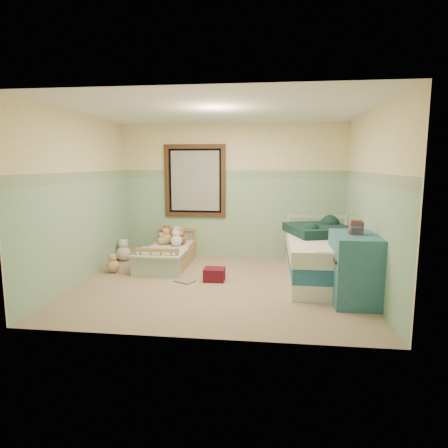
# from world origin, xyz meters

# --- Properties ---
(floor) EXTENTS (4.20, 3.60, 0.02)m
(floor) POSITION_xyz_m (0.00, 0.00, -0.01)
(floor) COLOR gray
(floor) RESTS_ON ground
(ceiling) EXTENTS (4.20, 3.60, 0.02)m
(ceiling) POSITION_xyz_m (0.00, 0.00, 2.51)
(ceiling) COLOR white
(ceiling) RESTS_ON wall_back
(wall_back) EXTENTS (4.20, 0.04, 2.50)m
(wall_back) POSITION_xyz_m (0.00, 1.80, 1.25)
(wall_back) COLOR #D1BF88
(wall_back) RESTS_ON floor
(wall_front) EXTENTS (4.20, 0.04, 2.50)m
(wall_front) POSITION_xyz_m (0.00, -1.80, 1.25)
(wall_front) COLOR #D1BF88
(wall_front) RESTS_ON floor
(wall_left) EXTENTS (0.04, 3.60, 2.50)m
(wall_left) POSITION_xyz_m (-2.10, 0.00, 1.25)
(wall_left) COLOR #D1BF88
(wall_left) RESTS_ON floor
(wall_right) EXTENTS (0.04, 3.60, 2.50)m
(wall_right) POSITION_xyz_m (2.10, 0.00, 1.25)
(wall_right) COLOR #D1BF88
(wall_right) RESTS_ON floor
(wainscot_mint) EXTENTS (4.20, 0.01, 1.50)m
(wainscot_mint) POSITION_xyz_m (0.00, 1.79, 0.75)
(wainscot_mint) COLOR #7AB083
(wainscot_mint) RESTS_ON floor
(border_strip) EXTENTS (4.20, 0.01, 0.15)m
(border_strip) POSITION_xyz_m (0.00, 1.79, 1.57)
(border_strip) COLOR #355F3E
(border_strip) RESTS_ON wall_back
(window_frame) EXTENTS (1.16, 0.06, 1.36)m
(window_frame) POSITION_xyz_m (-0.70, 1.76, 1.45)
(window_frame) COLOR #3C1F12
(window_frame) RESTS_ON wall_back
(window_blinds) EXTENTS (0.92, 0.01, 1.12)m
(window_blinds) POSITION_xyz_m (-0.70, 1.77, 1.45)
(window_blinds) COLOR beige
(window_blinds) RESTS_ON window_frame
(toddler_bed_frame) EXTENTS (0.74, 1.49, 0.19)m
(toddler_bed_frame) POSITION_xyz_m (-1.06, 1.05, 0.10)
(toddler_bed_frame) COLOR #A36B42
(toddler_bed_frame) RESTS_ON floor
(toddler_mattress) EXTENTS (0.68, 1.42, 0.12)m
(toddler_mattress) POSITION_xyz_m (-1.06, 1.05, 0.25)
(toddler_mattress) COLOR silver
(toddler_mattress) RESTS_ON toddler_bed_frame
(patchwork_quilt) EXTENTS (0.81, 0.74, 0.03)m
(patchwork_quilt) POSITION_xyz_m (-1.06, 0.59, 0.33)
(patchwork_quilt) COLOR #6D9BCF
(patchwork_quilt) RESTS_ON toddler_mattress
(plush_bed_brown) EXTENTS (0.21, 0.21, 0.21)m
(plush_bed_brown) POSITION_xyz_m (-1.21, 1.55, 0.42)
(plush_bed_brown) COLOR brown
(plush_bed_brown) RESTS_ON toddler_mattress
(plush_bed_white) EXTENTS (0.20, 0.20, 0.20)m
(plush_bed_white) POSITION_xyz_m (-1.01, 1.55, 0.41)
(plush_bed_white) COLOR white
(plush_bed_white) RESTS_ON toddler_mattress
(plush_bed_tan) EXTENTS (0.20, 0.20, 0.20)m
(plush_bed_tan) POSITION_xyz_m (-1.16, 1.33, 0.41)
(plush_bed_tan) COLOR tan
(plush_bed_tan) RESTS_ON toddler_mattress
(plush_bed_dark) EXTENTS (0.18, 0.18, 0.18)m
(plush_bed_dark) POSITION_xyz_m (-0.93, 1.33, 0.40)
(plush_bed_dark) COLOR black
(plush_bed_dark) RESTS_ON toddler_mattress
(plush_floor_cream) EXTENTS (0.27, 0.27, 0.27)m
(plush_floor_cream) POSITION_xyz_m (-1.95, 1.24, 0.14)
(plush_floor_cream) COLOR silver
(plush_floor_cream) RESTS_ON floor
(plush_floor_tan) EXTENTS (0.21, 0.21, 0.21)m
(plush_floor_tan) POSITION_xyz_m (-1.83, 0.45, 0.11)
(plush_floor_tan) COLOR tan
(plush_floor_tan) RESTS_ON floor
(twin_bed_frame) EXTENTS (1.05, 2.11, 0.22)m
(twin_bed_frame) POSITION_xyz_m (1.55, 0.45, 0.11)
(twin_bed_frame) COLOR silver
(twin_bed_frame) RESTS_ON floor
(twin_boxspring) EXTENTS (1.05, 2.11, 0.22)m
(twin_boxspring) POSITION_xyz_m (1.55, 0.45, 0.33)
(twin_boxspring) COLOR navy
(twin_boxspring) RESTS_ON twin_bed_frame
(twin_mattress) EXTENTS (1.10, 2.15, 0.22)m
(twin_mattress) POSITION_xyz_m (1.55, 0.45, 0.55)
(twin_mattress) COLOR #EFE5CD
(twin_mattress) RESTS_ON twin_boxspring
(teal_blanket) EXTENTS (1.15, 1.18, 0.14)m
(teal_blanket) POSITION_xyz_m (1.50, 0.75, 0.73)
(teal_blanket) COLOR #11322E
(teal_blanket) RESTS_ON twin_mattress
(dresser) EXTENTS (0.55, 0.88, 0.88)m
(dresser) POSITION_xyz_m (1.81, -0.46, 0.44)
(dresser) COLOR #295F78
(dresser) RESTS_ON floor
(book_stack) EXTENTS (0.17, 0.14, 0.16)m
(book_stack) POSITION_xyz_m (1.81, -0.45, 0.96)
(book_stack) COLOR brown
(book_stack) RESTS_ON dresser
(red_pillow) EXTENTS (0.31, 0.27, 0.20)m
(red_pillow) POSITION_xyz_m (-0.11, 0.20, 0.10)
(red_pillow) COLOR maroon
(red_pillow) RESTS_ON floor
(floor_book) EXTENTS (0.33, 0.30, 0.02)m
(floor_book) POSITION_xyz_m (-0.54, 0.08, 0.01)
(floor_book) COLOR orange
(floor_book) RESTS_ON floor
(extra_plush_0) EXTENTS (0.18, 0.18, 0.18)m
(extra_plush_0) POSITION_xyz_m (-0.94, 1.48, 0.40)
(extra_plush_0) COLOR tan
(extra_plush_0) RESTS_ON toddler_mattress
(extra_plush_1) EXTENTS (0.20, 0.20, 0.20)m
(extra_plush_1) POSITION_xyz_m (-0.94, 1.19, 0.41)
(extra_plush_1) COLOR white
(extra_plush_1) RESTS_ON toddler_mattress
(extra_plush_2) EXTENTS (0.15, 0.15, 0.15)m
(extra_plush_2) POSITION_xyz_m (-1.23, 1.27, 0.39)
(extra_plush_2) COLOR tan
(extra_plush_2) RESTS_ON toddler_mattress
(extra_plush_3) EXTENTS (0.15, 0.15, 0.15)m
(extra_plush_3) POSITION_xyz_m (-0.86, 1.32, 0.39)
(extra_plush_3) COLOR brown
(extra_plush_3) RESTS_ON toddler_mattress
(extra_plush_4) EXTENTS (0.15, 0.15, 0.15)m
(extra_plush_4) POSITION_xyz_m (-1.04, 1.42, 0.39)
(extra_plush_4) COLOR tan
(extra_plush_4) RESTS_ON toddler_mattress
(extra_plush_5) EXTENTS (0.17, 0.17, 0.17)m
(extra_plush_5) POSITION_xyz_m (-0.89, 1.32, 0.40)
(extra_plush_5) COLOR tan
(extra_plush_5) RESTS_ON toddler_mattress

